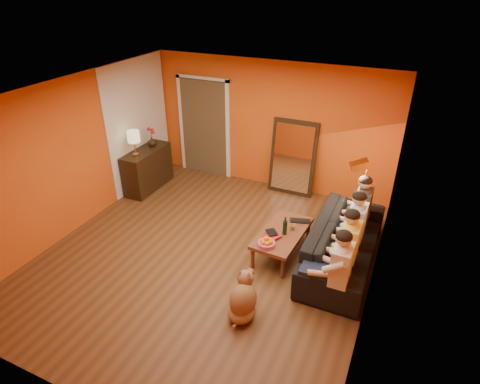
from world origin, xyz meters
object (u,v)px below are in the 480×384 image
at_px(dog, 243,296).
at_px(vase, 152,141).
at_px(mirror_frame, 293,158).
at_px(wine_bottle, 285,226).
at_px(floor_lamp, 361,203).
at_px(tumbler, 292,227).
at_px(table_lamp, 134,144).
at_px(person_mid_right, 356,227).
at_px(laptop, 300,222).
at_px(sideboard, 148,169).
at_px(coffee_table, 282,242).
at_px(person_far_left, 340,270).
at_px(person_mid_left, 349,247).
at_px(sofa, 344,243).
at_px(person_far_right, 362,210).

relative_size(dog, vase, 3.44).
relative_size(mirror_frame, wine_bottle, 4.90).
distance_m(floor_lamp, tumbler, 1.21).
bearing_deg(floor_lamp, table_lamp, 161.37).
relative_size(person_mid_right, laptop, 3.64).
height_order(sideboard, tumbler, sideboard).
bearing_deg(mirror_frame, coffee_table, -76.05).
bearing_deg(person_far_left, table_lamp, 161.13).
bearing_deg(laptop, sideboard, 153.30).
height_order(floor_lamp, dog, floor_lamp).
xyz_separation_m(mirror_frame, person_mid_left, (1.58, -2.32, -0.15)).
distance_m(sofa, dog, 1.94).
relative_size(dog, laptop, 1.99).
distance_m(person_mid_left, tumbler, 1.02).
xyz_separation_m(mirror_frame, sideboard, (-2.79, -1.08, -0.34)).
distance_m(person_mid_left, person_far_right, 1.10).
bearing_deg(table_lamp, person_mid_right, -5.14).
relative_size(mirror_frame, person_mid_right, 1.25).
height_order(coffee_table, person_mid_left, person_mid_left).
bearing_deg(person_mid_right, tumbler, -168.99).
height_order(person_mid_right, vase, person_mid_right).
distance_m(floor_lamp, person_mid_right, 0.58).
relative_size(dog, wine_bottle, 2.15).
height_order(person_far_left, tumbler, person_far_left).
distance_m(table_lamp, floor_lamp, 4.36).
bearing_deg(floor_lamp, wine_bottle, -157.73).
bearing_deg(sideboard, wine_bottle, -17.33).
xyz_separation_m(person_far_left, vase, (-4.37, 2.04, 0.34)).
bearing_deg(person_mid_right, vase, 167.82).
xyz_separation_m(floor_lamp, wine_bottle, (-0.98, -0.93, -0.14)).
distance_m(dog, laptop, 1.86).
bearing_deg(wine_bottle, person_mid_right, 19.22).
relative_size(table_lamp, person_far_left, 0.42).
xyz_separation_m(tumbler, laptop, (0.06, 0.23, -0.03)).
bearing_deg(table_lamp, person_far_left, -18.87).
bearing_deg(tumbler, dog, -94.81).
distance_m(sideboard, dog, 4.13).
height_order(floor_lamp, person_far_left, floor_lamp).
distance_m(coffee_table, vase, 3.61).
distance_m(person_far_right, wine_bottle, 1.36).
relative_size(mirror_frame, tumbler, 16.53).
bearing_deg(person_mid_left, person_far_left, -90.00).
height_order(mirror_frame, table_lamp, mirror_frame).
bearing_deg(sofa, floor_lamp, -8.45).
bearing_deg(floor_lamp, laptop, -169.34).
bearing_deg(sideboard, coffee_table, -16.78).
distance_m(dog, person_far_right, 2.60).
xyz_separation_m(floor_lamp, person_mid_left, (0.03, -1.12, -0.11)).
distance_m(person_mid_right, tumbler, 0.97).
distance_m(person_mid_right, vase, 4.48).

